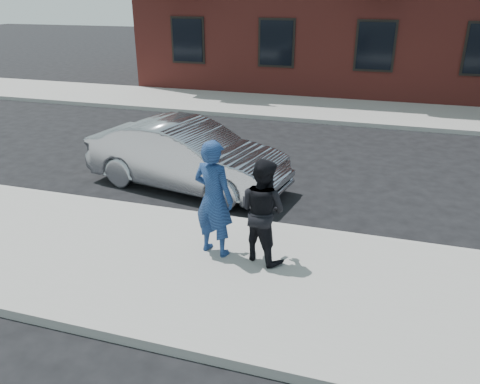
% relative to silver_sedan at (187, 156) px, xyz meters
% --- Properties ---
extents(ground, '(100.00, 100.00, 0.00)m').
position_rel_silver_sedan_xyz_m(ground, '(3.40, -3.04, -0.75)').
color(ground, black).
rests_on(ground, ground).
extents(near_sidewalk, '(50.00, 3.50, 0.15)m').
position_rel_silver_sedan_xyz_m(near_sidewalk, '(3.40, -3.29, -0.67)').
color(near_sidewalk, gray).
rests_on(near_sidewalk, ground).
extents(near_curb, '(50.00, 0.10, 0.15)m').
position_rel_silver_sedan_xyz_m(near_curb, '(3.40, -1.49, -0.67)').
color(near_curb, '#999691').
rests_on(near_curb, ground).
extents(far_sidewalk, '(50.00, 3.50, 0.15)m').
position_rel_silver_sedan_xyz_m(far_sidewalk, '(3.40, 8.21, -0.67)').
color(far_sidewalk, gray).
rests_on(far_sidewalk, ground).
extents(far_curb, '(50.00, 0.10, 0.15)m').
position_rel_silver_sedan_xyz_m(far_curb, '(3.40, 6.41, -0.67)').
color(far_curb, '#999691').
rests_on(far_curb, ground).
extents(silver_sedan, '(4.73, 2.32, 1.49)m').
position_rel_silver_sedan_xyz_m(silver_sedan, '(0.00, 0.00, 0.00)').
color(silver_sedan, '#999BA3').
rests_on(silver_sedan, ground).
extents(man_hoodie, '(0.79, 0.62, 1.91)m').
position_rel_silver_sedan_xyz_m(man_hoodie, '(1.64, -2.77, 0.36)').
color(man_hoodie, navy).
rests_on(man_hoodie, near_sidewalk).
extents(man_peacoat, '(1.00, 0.91, 1.67)m').
position_rel_silver_sedan_xyz_m(man_peacoat, '(2.42, -2.72, 0.24)').
color(man_peacoat, black).
rests_on(man_peacoat, near_sidewalk).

